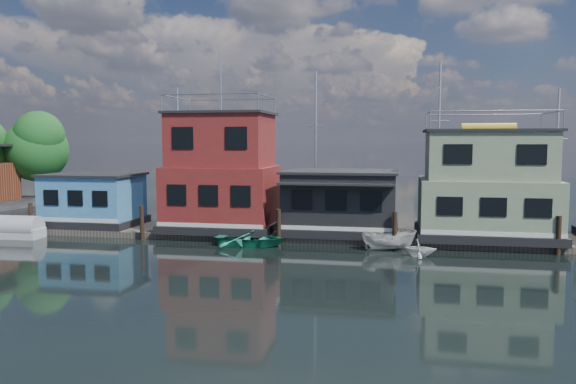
% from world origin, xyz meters
% --- Properties ---
extents(ground, '(160.00, 160.00, 0.00)m').
position_xyz_m(ground, '(0.00, 0.00, 0.00)').
color(ground, black).
rests_on(ground, ground).
extents(dock, '(48.00, 5.00, 0.40)m').
position_xyz_m(dock, '(0.00, 12.00, 0.20)').
color(dock, '#595147').
rests_on(dock, ground).
extents(houseboat_blue, '(6.40, 4.90, 3.66)m').
position_xyz_m(houseboat_blue, '(-18.00, 12.00, 2.21)').
color(houseboat_blue, black).
rests_on(houseboat_blue, dock).
extents(houseboat_red, '(7.40, 5.90, 11.86)m').
position_xyz_m(houseboat_red, '(-8.50, 12.00, 4.10)').
color(houseboat_red, black).
rests_on(houseboat_red, dock).
extents(houseboat_dark, '(7.40, 6.10, 4.06)m').
position_xyz_m(houseboat_dark, '(-0.50, 11.98, 2.42)').
color(houseboat_dark, black).
rests_on(houseboat_dark, dock).
extents(houseboat_green, '(8.40, 5.90, 7.03)m').
position_xyz_m(houseboat_green, '(8.50, 12.00, 3.55)').
color(houseboat_green, black).
rests_on(houseboat_green, dock).
extents(pilings, '(42.28, 0.28, 2.20)m').
position_xyz_m(pilings, '(-0.33, 9.20, 1.10)').
color(pilings, '#2D2116').
rests_on(pilings, ground).
extents(background_masts, '(36.40, 0.16, 12.00)m').
position_xyz_m(background_masts, '(4.76, 18.00, 5.55)').
color(background_masts, silver).
rests_on(background_masts, ground).
extents(motorboat, '(3.30, 1.60, 1.23)m').
position_xyz_m(motorboat, '(2.68, 8.67, 0.61)').
color(motorboat, silver).
rests_on(motorboat, ground).
extents(dinghy_white, '(2.03, 1.80, 0.98)m').
position_xyz_m(dinghy_white, '(4.34, 7.21, 0.49)').
color(dinghy_white, white).
rests_on(dinghy_white, ground).
extents(tarp_runabout, '(3.96, 1.71, 1.58)m').
position_xyz_m(tarp_runabout, '(-21.69, 8.24, 0.59)').
color(tarp_runabout, silver).
rests_on(tarp_runabout, ground).
extents(dinghy_teal, '(4.42, 3.23, 0.89)m').
position_xyz_m(dinghy_teal, '(-5.59, 8.43, 0.45)').
color(dinghy_teal, teal).
rests_on(dinghy_teal, ground).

